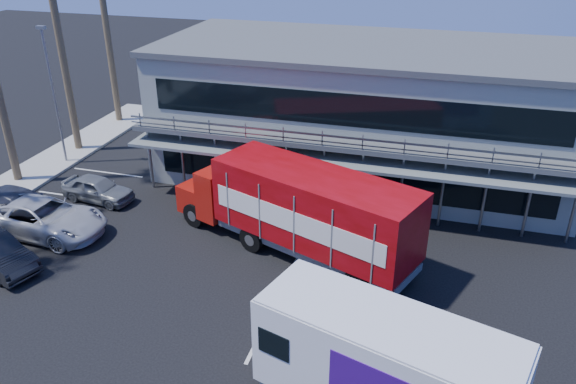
# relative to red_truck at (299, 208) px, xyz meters

# --- Properties ---
(ground) EXTENTS (120.00, 120.00, 0.00)m
(ground) POSITION_rel_red_truck_xyz_m (-1.88, -5.30, -2.19)
(ground) COLOR black
(ground) RESTS_ON ground
(building) EXTENTS (22.40, 12.00, 7.30)m
(building) POSITION_rel_red_truck_xyz_m (1.12, 9.64, 1.46)
(building) COLOR #959B8E
(building) RESTS_ON ground
(light_pole_far) EXTENTS (0.50, 0.25, 8.09)m
(light_pole_far) POSITION_rel_red_truck_xyz_m (-16.08, 5.70, 2.31)
(light_pole_far) COLOR gray
(light_pole_far) RESTS_ON ground
(red_truck) EXTENTS (12.00, 6.85, 3.98)m
(red_truck) POSITION_rel_red_truck_xyz_m (0.00, 0.00, 0.00)
(red_truck) COLOR #A3140D
(red_truck) RESTS_ON ground
(white_van) EXTENTS (7.87, 4.61, 3.64)m
(white_van) POSITION_rel_red_truck_xyz_m (4.71, -8.23, -0.26)
(white_van) COLOR white
(white_van) RESTS_ON ground
(parked_car_c) EXTENTS (6.14, 3.08, 1.67)m
(parked_car_c) POSITION_rel_red_truck_xyz_m (-11.87, -1.76, -1.36)
(parked_car_c) COLOR #B9B9BB
(parked_car_c) RESTS_ON ground
(parked_car_d) EXTENTS (5.31, 2.61, 1.49)m
(parked_car_d) POSITION_rel_red_truck_xyz_m (-13.93, -0.89, -1.45)
(parked_car_d) COLOR #333644
(parked_car_d) RESTS_ON ground
(parked_car_e) EXTENTS (4.08, 2.04, 1.34)m
(parked_car_e) POSITION_rel_red_truck_xyz_m (-11.38, 1.90, -1.52)
(parked_car_e) COLOR slate
(parked_car_e) RESTS_ON ground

